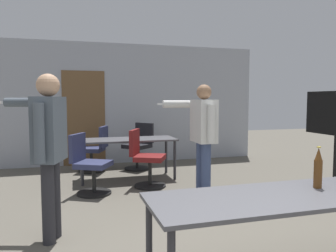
% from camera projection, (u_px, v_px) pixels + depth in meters
% --- Properties ---
extents(back_wall, '(5.83, 0.12, 2.67)m').
position_uv_depth(back_wall, '(132.00, 104.00, 7.43)').
color(back_wall, '#A3A8B2').
rests_on(back_wall, ground_plane).
extents(conference_table_near, '(2.23, 0.70, 0.73)m').
position_uv_depth(conference_table_near, '(294.00, 202.00, 2.47)').
color(conference_table_near, '#4C4C51').
rests_on(conference_table_near, ground_plane).
extents(conference_table_far, '(1.73, 0.69, 0.73)m').
position_uv_depth(conference_table_far, '(127.00, 143.00, 5.89)').
color(conference_table_far, '#4C4C51').
rests_on(conference_table_far, ground_plane).
extents(person_right_polo, '(0.72, 0.74, 1.69)m').
position_uv_depth(person_right_polo, '(48.00, 141.00, 3.27)').
color(person_right_polo, '#28282D').
rests_on(person_right_polo, ground_plane).
extents(person_far_watching, '(0.77, 0.71, 1.65)m').
position_uv_depth(person_far_watching, '(203.00, 130.00, 4.84)').
color(person_far_watching, '#3D4C75').
rests_on(person_far_watching, ground_plane).
extents(office_chair_side_rolled, '(0.67, 0.64, 0.91)m').
position_uv_depth(office_chair_side_rolled, '(89.00, 166.00, 4.95)').
color(office_chair_side_rolled, black).
rests_on(office_chair_side_rolled, ground_plane).
extents(office_chair_far_right, '(0.69, 0.68, 0.94)m').
position_uv_depth(office_chair_far_right, '(139.00, 147.00, 6.77)').
color(office_chair_far_right, black).
rests_on(office_chair_far_right, ground_plane).
extents(office_chair_mid_tucked, '(0.66, 0.63, 0.94)m').
position_uv_depth(office_chair_mid_tucked, '(145.00, 160.00, 5.37)').
color(office_chair_mid_tucked, black).
rests_on(office_chair_mid_tucked, ground_plane).
extents(office_chair_near_pushed, '(0.65, 0.61, 0.90)m').
position_uv_depth(office_chair_near_pushed, '(95.00, 151.00, 6.48)').
color(office_chair_near_pushed, black).
rests_on(office_chair_near_pushed, ground_plane).
extents(beer_bottle, '(0.07, 0.07, 0.33)m').
position_uv_depth(beer_bottle, '(318.00, 169.00, 2.61)').
color(beer_bottle, '#563314').
rests_on(beer_bottle, conference_table_near).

